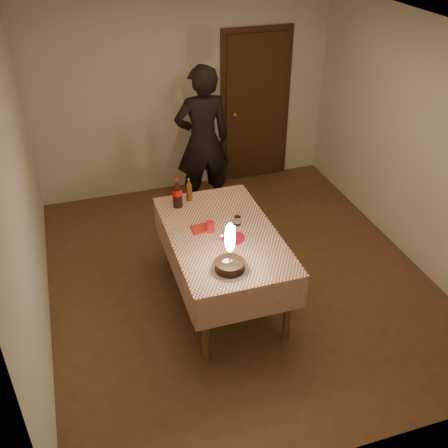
{
  "coord_description": "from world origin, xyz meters",
  "views": [
    {
      "loc": [
        -1.52,
        -4.27,
        3.61
      ],
      "look_at": [
        -0.27,
        -0.33,
        0.95
      ],
      "focal_mm": 42.0,
      "sensor_mm": 36.0,
      "label": 1
    }
  ],
  "objects_px": {
    "red_cup": "(210,227)",
    "red_plate": "(233,238)",
    "clear_cup": "(237,221)",
    "photographer": "(203,141)",
    "amber_bottle_left": "(189,190)",
    "birthday_cake": "(230,258)",
    "dining_table": "(222,242)",
    "cola_bottle": "(177,193)"
  },
  "relations": [
    {
      "from": "red_cup",
      "to": "photographer",
      "type": "bearing_deg",
      "value": 76.51
    },
    {
      "from": "red_plate",
      "to": "amber_bottle_left",
      "type": "bearing_deg",
      "value": 104.65
    },
    {
      "from": "clear_cup",
      "to": "dining_table",
      "type": "bearing_deg",
      "value": -152.62
    },
    {
      "from": "clear_cup",
      "to": "amber_bottle_left",
      "type": "relative_size",
      "value": 0.35
    },
    {
      "from": "birthday_cake",
      "to": "clear_cup",
      "type": "distance_m",
      "value": 0.73
    },
    {
      "from": "dining_table",
      "to": "cola_bottle",
      "type": "height_order",
      "value": "cola_bottle"
    },
    {
      "from": "birthday_cake",
      "to": "clear_cup",
      "type": "xyz_separation_m",
      "value": [
        0.29,
        0.66,
        -0.08
      ]
    },
    {
      "from": "clear_cup",
      "to": "photographer",
      "type": "relative_size",
      "value": 0.05
    },
    {
      "from": "red_cup",
      "to": "amber_bottle_left",
      "type": "xyz_separation_m",
      "value": [
        -0.04,
        0.64,
        0.07
      ]
    },
    {
      "from": "photographer",
      "to": "cola_bottle",
      "type": "bearing_deg",
      "value": -116.66
    },
    {
      "from": "photographer",
      "to": "red_cup",
      "type": "bearing_deg",
      "value": -103.49
    },
    {
      "from": "clear_cup",
      "to": "amber_bottle_left",
      "type": "xyz_separation_m",
      "value": [
        -0.33,
        0.61,
        0.07
      ]
    },
    {
      "from": "red_plate",
      "to": "red_cup",
      "type": "relative_size",
      "value": 2.2
    },
    {
      "from": "red_plate",
      "to": "birthday_cake",
      "type": "bearing_deg",
      "value": -112.22
    },
    {
      "from": "clear_cup",
      "to": "cola_bottle",
      "type": "height_order",
      "value": "cola_bottle"
    },
    {
      "from": "birthday_cake",
      "to": "red_cup",
      "type": "height_order",
      "value": "birthday_cake"
    },
    {
      "from": "clear_cup",
      "to": "photographer",
      "type": "bearing_deg",
      "value": 85.47
    },
    {
      "from": "clear_cup",
      "to": "amber_bottle_left",
      "type": "height_order",
      "value": "amber_bottle_left"
    },
    {
      "from": "dining_table",
      "to": "clear_cup",
      "type": "distance_m",
      "value": 0.26
    },
    {
      "from": "birthday_cake",
      "to": "amber_bottle_left",
      "type": "height_order",
      "value": "birthday_cake"
    },
    {
      "from": "birthday_cake",
      "to": "dining_table",
      "type": "bearing_deg",
      "value": 78.82
    },
    {
      "from": "red_cup",
      "to": "cola_bottle",
      "type": "bearing_deg",
      "value": 108.7
    },
    {
      "from": "photographer",
      "to": "amber_bottle_left",
      "type": "bearing_deg",
      "value": -112.45
    },
    {
      "from": "amber_bottle_left",
      "to": "birthday_cake",
      "type": "bearing_deg",
      "value": -88.49
    },
    {
      "from": "red_cup",
      "to": "photographer",
      "type": "xyz_separation_m",
      "value": [
        0.42,
        1.77,
        0.09
      ]
    },
    {
      "from": "dining_table",
      "to": "photographer",
      "type": "bearing_deg",
      "value": 80.08
    },
    {
      "from": "red_plate",
      "to": "clear_cup",
      "type": "xyz_separation_m",
      "value": [
        0.11,
        0.22,
        0.04
      ]
    },
    {
      "from": "red_plate",
      "to": "red_cup",
      "type": "distance_m",
      "value": 0.26
    },
    {
      "from": "photographer",
      "to": "birthday_cake",
      "type": "bearing_deg",
      "value": -100.21
    },
    {
      "from": "clear_cup",
      "to": "cola_bottle",
      "type": "bearing_deg",
      "value": 132.09
    },
    {
      "from": "red_cup",
      "to": "red_plate",
      "type": "bearing_deg",
      "value": -47.12
    },
    {
      "from": "dining_table",
      "to": "birthday_cake",
      "type": "xyz_separation_m",
      "value": [
        -0.11,
        -0.57,
        0.23
      ]
    },
    {
      "from": "cola_bottle",
      "to": "amber_bottle_left",
      "type": "bearing_deg",
      "value": 31.24
    },
    {
      "from": "birthday_cake",
      "to": "red_plate",
      "type": "bearing_deg",
      "value": 67.78
    },
    {
      "from": "dining_table",
      "to": "amber_bottle_left",
      "type": "height_order",
      "value": "amber_bottle_left"
    },
    {
      "from": "dining_table",
      "to": "birthday_cake",
      "type": "relative_size",
      "value": 3.58
    },
    {
      "from": "birthday_cake",
      "to": "amber_bottle_left",
      "type": "xyz_separation_m",
      "value": [
        -0.03,
        1.27,
        -0.01
      ]
    },
    {
      "from": "cola_bottle",
      "to": "amber_bottle_left",
      "type": "xyz_separation_m",
      "value": [
        0.14,
        0.09,
        -0.03
      ]
    },
    {
      "from": "red_plate",
      "to": "cola_bottle",
      "type": "bearing_deg",
      "value": 116.02
    },
    {
      "from": "clear_cup",
      "to": "photographer",
      "type": "xyz_separation_m",
      "value": [
        0.14,
        1.74,
        0.1
      ]
    },
    {
      "from": "dining_table",
      "to": "red_cup",
      "type": "bearing_deg",
      "value": 147.15
    },
    {
      "from": "red_plate",
      "to": "photographer",
      "type": "distance_m",
      "value": 1.98
    }
  ]
}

